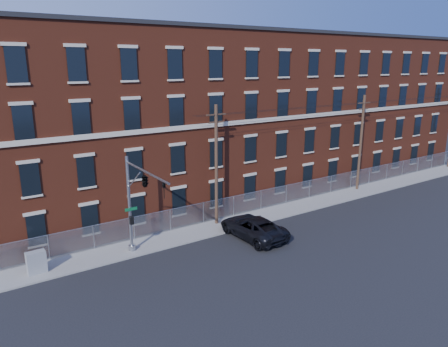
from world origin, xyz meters
name	(u,v)px	position (x,y,z in m)	size (l,w,h in m)	color
ground	(235,254)	(0.00, 0.00, 0.00)	(140.00, 140.00, 0.00)	black
sidewalk	(307,204)	(12.00, 5.00, 0.06)	(65.00, 3.00, 0.12)	gray
mill_building	(252,112)	(12.00, 13.93, 8.15)	(55.30, 14.32, 16.30)	maroon
chain_link_fence	(298,191)	(12.00, 6.30, 1.06)	(59.06, 0.06, 1.85)	#A5A8AD
traffic_signal_mast	(141,189)	(-6.00, 2.18, 5.39)	(0.90, 6.75, 7.00)	#9EA0A5
utility_pole_near	(216,163)	(2.00, 5.60, 5.34)	(1.80, 0.28, 10.00)	#473023
utility_pole_mid	(361,141)	(20.00, 5.60, 5.34)	(1.80, 0.28, 10.00)	#473023
overhead_wires	(364,105)	(20.00, 5.60, 9.12)	(40.00, 0.62, 0.62)	black
pickup_truck	(253,227)	(2.92, 1.76, 0.85)	(2.81, 6.09, 1.69)	black
utility_cabinet	(36,262)	(-12.38, 4.70, 0.86)	(1.18, 0.59, 1.47)	gray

